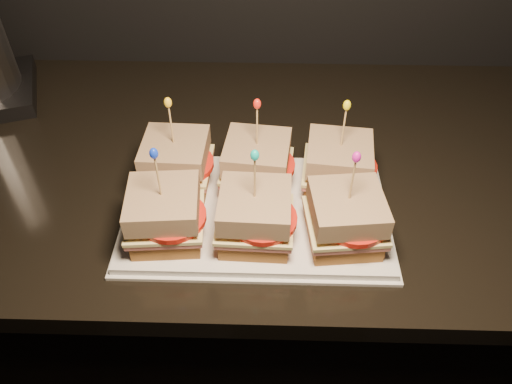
{
  "coord_description": "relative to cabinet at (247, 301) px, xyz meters",
  "views": [
    {
      "loc": [
        -0.34,
        0.94,
        1.51
      ],
      "look_at": [
        -0.36,
        1.5,
        0.97
      ],
      "focal_mm": 35.0,
      "sensor_mm": 36.0,
      "label": 1
    }
  ],
  "objects": [
    {
      "name": "sandwich_4_pick",
      "position": [
        0.03,
        -0.21,
        0.61
      ],
      "size": [
        0.0,
        0.0,
        0.09
      ],
      "primitive_type": "cylinder",
      "color": "tan",
      "rests_on": "sandwich_4_bread_top"
    },
    {
      "name": "sandwich_4_ham",
      "position": [
        0.03,
        -0.21,
        0.52
      ],
      "size": [
        0.11,
        0.11,
        0.01
      ],
      "primitive_type": "cube",
      "rotation": [
        0.0,
        0.0,
        -0.04
      ],
      "color": "#C65654",
      "rests_on": "sandwich_4_bread_bot"
    },
    {
      "name": "granite_slab",
      "position": [
        0.0,
        0.0,
        0.46
      ],
      "size": [
        2.49,
        0.71,
        0.04
      ],
      "primitive_type": "cube",
      "color": "black",
      "rests_on": "cabinet"
    },
    {
      "name": "sandwich_4_cheese",
      "position": [
        0.03,
        -0.21,
        0.53
      ],
      "size": [
        0.12,
        0.11,
        0.01
      ],
      "primitive_type": "cube",
      "rotation": [
        0.0,
        0.0,
        -0.04
      ],
      "color": "#EFE08F",
      "rests_on": "sandwich_4_ham"
    },
    {
      "name": "platter_rim",
      "position": [
        0.03,
        -0.15,
        0.48
      ],
      "size": [
        0.43,
        0.27,
        0.01
      ],
      "primitive_type": "cube",
      "color": "white",
      "rests_on": "granite_slab"
    },
    {
      "name": "sandwich_0_frill",
      "position": [
        -0.11,
        -0.09,
        0.65
      ],
      "size": [
        0.01,
        0.01,
        0.02
      ],
      "primitive_type": "ellipsoid",
      "color": "yellow",
      "rests_on": "sandwich_0_pick"
    },
    {
      "name": "sandwich_4_frill",
      "position": [
        0.03,
        -0.21,
        0.65
      ],
      "size": [
        0.01,
        0.01,
        0.02
      ],
      "primitive_type": "ellipsoid",
      "color": "#0CBAAB",
      "rests_on": "sandwich_4_pick"
    },
    {
      "name": "sandwich_0_tomato",
      "position": [
        -0.09,
        -0.1,
        0.54
      ],
      "size": [
        0.1,
        0.1,
        0.01
      ],
      "primitive_type": "cylinder",
      "color": "red",
      "rests_on": "sandwich_0_cheese"
    },
    {
      "name": "sandwich_2_tomato",
      "position": [
        0.17,
        -0.1,
        0.54
      ],
      "size": [
        0.1,
        0.1,
        0.01
      ],
      "primitive_type": "cylinder",
      "color": "red",
      "rests_on": "sandwich_2_cheese"
    },
    {
      "name": "sandwich_0_pick",
      "position": [
        -0.11,
        -0.09,
        0.61
      ],
      "size": [
        0.0,
        0.0,
        0.09
      ],
      "primitive_type": "cylinder",
      "color": "tan",
      "rests_on": "sandwich_0_bread_top"
    },
    {
      "name": "sandwich_5_cheese",
      "position": [
        0.16,
        -0.21,
        0.53
      ],
      "size": [
        0.12,
        0.12,
        0.01
      ],
      "primitive_type": "cube",
      "rotation": [
        0.0,
        0.0,
        0.11
      ],
      "color": "#EFE08F",
      "rests_on": "sandwich_5_ham"
    },
    {
      "name": "sandwich_1_frill",
      "position": [
        0.03,
        -0.09,
        0.65
      ],
      "size": [
        0.01,
        0.01,
        0.02
      ],
      "primitive_type": "ellipsoid",
      "color": "red",
      "rests_on": "sandwich_1_pick"
    },
    {
      "name": "sandwich_5_bread_top",
      "position": [
        0.16,
        -0.21,
        0.56
      ],
      "size": [
        0.11,
        0.11,
        0.03
      ],
      "primitive_type": "cube",
      "rotation": [
        0.0,
        0.0,
        0.11
      ],
      "color": "#59280D",
      "rests_on": "sandwich_5_tomato"
    },
    {
      "name": "sandwich_4_bread_top",
      "position": [
        0.03,
        -0.21,
        0.56
      ],
      "size": [
        0.11,
        0.11,
        0.03
      ],
      "primitive_type": "cube",
      "rotation": [
        0.0,
        0.0,
        -0.04
      ],
      "color": "#59280D",
      "rests_on": "sandwich_4_tomato"
    },
    {
      "name": "sandwich_1_bread_bot",
      "position": [
        0.03,
        -0.09,
        0.51
      ],
      "size": [
        0.11,
        0.11,
        0.03
      ],
      "primitive_type": "cube",
      "rotation": [
        0.0,
        0.0,
        -0.11
      ],
      "color": "#5C3713",
      "rests_on": "platter"
    },
    {
      "name": "sandwich_2_frill",
      "position": [
        0.16,
        -0.09,
        0.65
      ],
      "size": [
        0.01,
        0.01,
        0.02
      ],
      "primitive_type": "ellipsoid",
      "color": "yellow",
      "rests_on": "sandwich_2_pick"
    },
    {
      "name": "platter",
      "position": [
        0.03,
        -0.15,
        0.48
      ],
      "size": [
        0.42,
        0.26,
        0.02
      ],
      "primitive_type": "cube",
      "color": "white",
      "rests_on": "granite_slab"
    },
    {
      "name": "cabinet",
      "position": [
        0.0,
        0.0,
        0.0
      ],
      "size": [
        2.45,
        0.67,
        0.87
      ],
      "primitive_type": "cube",
      "color": "black",
      "rests_on": "ground"
    },
    {
      "name": "sandwich_3_cheese",
      "position": [
        -0.11,
        -0.21,
        0.53
      ],
      "size": [
        0.12,
        0.12,
        0.01
      ],
      "primitive_type": "cube",
      "rotation": [
        0.0,
        0.0,
        0.08
      ],
      "color": "#EFE08F",
      "rests_on": "sandwich_3_ham"
    },
    {
      "name": "sandwich_3_tomato",
      "position": [
        -0.09,
        -0.22,
        0.54
      ],
      "size": [
        0.1,
        0.1,
        0.01
      ],
      "primitive_type": "cylinder",
      "color": "red",
      "rests_on": "sandwich_3_cheese"
    },
    {
      "name": "sandwich_0_bread_top",
      "position": [
        -0.11,
        -0.09,
        0.56
      ],
      "size": [
        0.11,
        0.11,
        0.03
      ],
      "primitive_type": "cube",
      "rotation": [
        0.0,
        0.0,
        -0.03
      ],
      "color": "#59280D",
      "rests_on": "sandwich_0_tomato"
    },
    {
      "name": "sandwich_1_pick",
      "position": [
        0.03,
        -0.09,
        0.61
      ],
      "size": [
        0.0,
        0.0,
        0.09
      ],
      "primitive_type": "cylinder",
      "color": "tan",
      "rests_on": "sandwich_1_bread_top"
    },
    {
      "name": "sandwich_3_bread_top",
      "position": [
        -0.11,
        -0.21,
        0.56
      ],
      "size": [
        0.11,
        0.11,
        0.03
      ],
      "primitive_type": "cube",
      "rotation": [
        0.0,
        0.0,
        0.08
      ],
      "color": "#59280D",
      "rests_on": "sandwich_3_tomato"
    },
    {
      "name": "sandwich_5_ham",
      "position": [
        0.16,
        -0.21,
        0.52
      ],
      "size": [
        0.12,
        0.12,
        0.01
      ],
      "primitive_type": "cube",
      "rotation": [
        0.0,
        0.0,
        0.11
      ],
      "color": "#C65654",
      "rests_on": "sandwich_5_bread_bot"
    },
    {
      "name": "sandwich_5_bread_bot",
      "position": [
        0.16,
        -0.21,
        0.51
      ],
      "size": [
        0.11,
        0.11,
        0.03
      ],
      "primitive_type": "cube",
      "rotation": [
        0.0,
        0.0,
        0.11
      ],
      "color": "#5C3713",
      "rests_on": "platter"
    },
    {
      "name": "sandwich_5_tomato",
      "position": [
        0.17,
        -0.22,
        0.54
      ],
      "size": [
        0.1,
        0.1,
        0.01
      ],
      "primitive_type": "cylinder",
      "color": "red",
      "rests_on": "sandwich_5_cheese"
    },
    {
      "name": "sandwich_5_pick",
      "position": [
        0.16,
        -0.21,
        0.61
      ],
      "size": [
        0.0,
        0.0,
        0.09
      ],
      "primitive_type": "cylinder",
      "color": "tan",
      "rests_on": "sandwich_5_bread_top"
    },
    {
      "name": "sandwich_4_tomato",
      "position": [
        0.04,
        -0.22,
        0.54
      ],
      "size": [
        0.1,
        0.1,
        0.01
      ],
      "primitive_type": "cylinder",
      "color": "red",
      "rests_on": "sandwich_4_cheese"
    },
    {
      "name": "sandwich_0_cheese",
      "position": [
        -0.11,
        -0.09,
        0.53
      ],
      "size": [
        0.12,
        0.11,
        0.01
      ],
      "primitive_type": "cube",
      "rotation": [
        0.0,
        0.0,
        -0.03
      ],
      "color": "#EFE08F",
      "rests_on": "sandwich_0_ham"
    },
    {
      "name": "sandwich_5_frill",
      "position": [
        0.16,
        -0.21,
        0.65
      ],
      "size": [
        0.01,
        0.01,
        0.02
      ],
      "primitive_type": "ellipsoid",
      "color": "#CB19A0",
      "rests_on": "sandwich_5_pick"
    },
    {
      "name": "sandwich_3_frill",
      "position": [
        -0.11,
        -0.21,
        0.65
      ],
      "size": [
        0.01,
        0.01,
        0.02
      ],
      "primitive_type": "ellipsoid",
      "color": "#1132CF",
      "rests_on": "sandwich_3_pick"
    },
    {
      "name": "sandwich_4_bread_bot",
      "position": [
        0.03,
        -0.21,
        0.51
      ],
      "size": [
        0.1,
        0.1,
        0.03
      ],
      "primitive_type": "cube",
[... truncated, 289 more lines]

